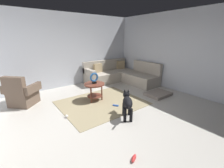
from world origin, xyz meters
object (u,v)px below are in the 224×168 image
Objects in this scene: armchair at (22,94)px; dog_toy_ball at (67,116)px; sectional_couch at (121,75)px; dog_toy_bone at (134,158)px; side_table at (94,87)px; dog_bed_mat at (158,94)px; dog at (127,103)px; torus_sculpture at (94,78)px; dog_toy_rope at (116,105)px.

armchair is 1.62m from dog_toy_ball.
dog_toy_bone is (-2.61, -3.42, -0.26)m from sectional_couch.
sectional_couch is 3.75× the size of side_table.
dog_toy_bone is at bearing -127.41° from sectional_couch.
dog_bed_mat is 2.99m from dog_toy_bone.
armchair is 1.24× the size of dog_bed_mat.
dog reaches higher than side_table.
torus_sculpture reaches higher than side_table.
dog_toy_rope is (0.25, -0.71, -0.39)m from side_table.
armchair is at bearing 140.92° from dog_toy_rope.
sectional_couch is 3.35m from dog_toy_ball.
torus_sculpture is at bearing 109.27° from dog_toy_rope.
dog_bed_mat is 3.00m from dog_toy_ball.
dog_toy_ball is 1.93m from dog_toy_bone.
side_table reaches higher than dog_bed_mat.
armchair is 2.96m from dog.
armchair is 6.27× the size of dog_toy_rope.
dog_toy_bone is (0.36, -1.90, -0.01)m from dog_toy_ball.
armchair is 2.64m from dog_toy_rope.
torus_sculpture reaches higher than dog_toy_rope.
dog_toy_rope is at bearing -133.42° from sectional_couch.
dog_toy_ball is at bearing -155.89° from side_table.
side_table is at bearing 90.00° from torus_sculpture.
dog_toy_bone is (-0.81, -1.04, -0.35)m from dog.
torus_sculpture is at bearing 24.11° from dog_toy_ball.
dog reaches higher than dog_toy_bone.
dog_toy_rope is (0.25, -0.71, -0.69)m from torus_sculpture.
dog_toy_rope is at bearing -70.73° from side_table.
torus_sculpture is 1.38m from dog.
sectional_couch is 2.27× the size of armchair.
sectional_couch is 2.98m from dog.
sectional_couch is at bearing 28.66° from side_table.
armchair is 2.02m from side_table.
dog_toy_bone is (-0.96, -1.67, 0.00)m from dog_toy_rope.
dog is at bearing 52.19° from dog_toy_bone.
torus_sculpture is at bearing 130.58° from dog.
armchair reaches higher than dog_toy_ball.
dog reaches higher than dog_bed_mat.
dog_toy_rope is (2.04, -1.65, -0.30)m from armchair.
armchair reaches higher than side_table.
side_table is at bearing -151.34° from sectional_couch.
dog_toy_ball is (-2.97, 0.42, -0.01)m from dog_bed_mat.
dog_bed_mat is 10.33× the size of dog_toy_ball.
dog reaches higher than dog_toy_rope.
dog_bed_mat is (-0.01, -1.94, -0.24)m from sectional_couch.
torus_sculpture is at bearing 73.35° from dog_toy_bone.
side_table reaches higher than dog_toy_ball.
sectional_couch is 2.81× the size of dog_bed_mat.
dog_toy_rope is 1.92m from dog_toy_bone.
dog is (1.89, -2.28, 0.05)m from armchair.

